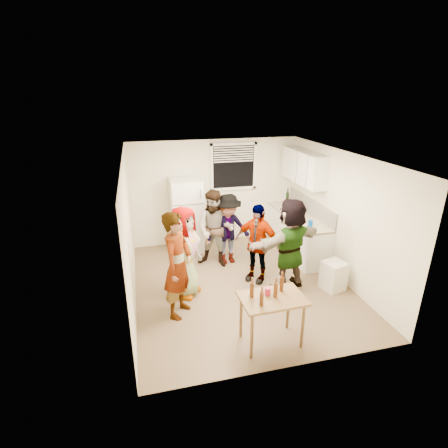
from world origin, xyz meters
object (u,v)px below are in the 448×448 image
object	(u,v)px
trash_bin	(333,277)
guest_back_left	(216,265)
refrigerator	(187,215)
beer_bottle_counter	(302,221)
beer_bottle_table	(261,305)
serving_table	(270,342)
guest_orange	(287,287)
kettle	(291,211)
red_cup	(267,295)
guest_stripe	(180,313)
wine_bottle	(287,205)
guest_grey	(186,293)
guest_black	(255,279)
blue_cup	(310,226)
guest_back_right	(228,262)

from	to	relation	value
trash_bin	guest_back_left	size ratio (longest dim) A/B	0.33
refrigerator	beer_bottle_counter	world-z (taller)	refrigerator
beer_bottle_table	serving_table	bearing A→B (deg)	32.64
serving_table	guest_orange	distance (m)	1.66
kettle	serving_table	world-z (taller)	kettle
beer_bottle_counter	red_cup	bearing A→B (deg)	-125.39
guest_stripe	guest_orange	size ratio (longest dim) A/B	1.02
wine_bottle	guest_orange	world-z (taller)	wine_bottle
serving_table	red_cup	size ratio (longest dim) A/B	8.39
beer_bottle_counter	guest_grey	bearing A→B (deg)	-163.01
beer_bottle_counter	guest_black	bearing A→B (deg)	-152.81
blue_cup	serving_table	distance (m)	2.84
guest_grey	guest_back_right	world-z (taller)	guest_back_right
serving_table	guest_back_left	distance (m)	2.63
kettle	guest_stripe	bearing A→B (deg)	-145.26
guest_back_left	guest_black	bearing A→B (deg)	-22.10
guest_stripe	guest_black	size ratio (longest dim) A/B	1.15
beer_bottle_counter	guest_back_left	size ratio (longest dim) A/B	0.12
wine_bottle	guest_grey	bearing A→B (deg)	-145.19
trash_bin	red_cup	size ratio (longest dim) A/B	5.03
guest_stripe	serving_table	bearing A→B (deg)	-99.02
blue_cup	guest_back_left	bearing A→B (deg)	165.71
refrigerator	kettle	distance (m)	2.44
guest_back_right	refrigerator	bearing A→B (deg)	125.64
kettle	beer_bottle_table	xyz separation A→B (m)	(-1.91, -3.30, -0.12)
guest_back_right	guest_orange	distance (m)	1.53
wine_bottle	red_cup	world-z (taller)	wine_bottle
guest_stripe	beer_bottle_counter	bearing A→B (deg)	-31.97
guest_orange	red_cup	bearing A→B (deg)	34.85
blue_cup	guest_grey	bearing A→B (deg)	-169.87
wine_bottle	trash_bin	world-z (taller)	wine_bottle
red_cup	refrigerator	bearing A→B (deg)	100.71
guest_grey	guest_orange	xyz separation A→B (m)	(1.93, -0.24, 0.00)
guest_stripe	guest_black	bearing A→B (deg)	-32.90
trash_bin	guest_black	xyz separation A→B (m)	(-1.31, 0.69, -0.25)
wine_bottle	guest_back_right	world-z (taller)	wine_bottle
guest_black	beer_bottle_counter	bearing A→B (deg)	71.34
kettle	guest_grey	bearing A→B (deg)	-151.94
trash_bin	guest_stripe	bearing A→B (deg)	-178.71
refrigerator	red_cup	bearing A→B (deg)	-79.29
beer_bottle_table	guest_back_left	xyz separation A→B (m)	(-0.03, 2.75, -0.78)
refrigerator	beer_bottle_counter	distance (m)	2.60
refrigerator	serving_table	world-z (taller)	refrigerator
beer_bottle_table	guest_orange	xyz separation A→B (m)	(1.11, 1.54, -0.78)
trash_bin	serving_table	size ratio (longest dim) A/B	0.60
guest_back_right	blue_cup	bearing A→B (deg)	-22.93
trash_bin	red_cup	world-z (taller)	red_cup
trash_bin	red_cup	bearing A→B (deg)	-149.05
trash_bin	guest_stripe	size ratio (longest dim) A/B	0.31
refrigerator	blue_cup	distance (m)	2.78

